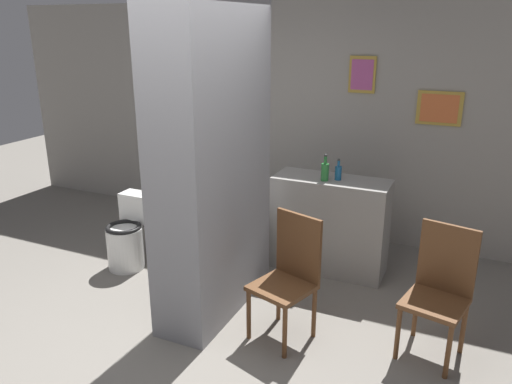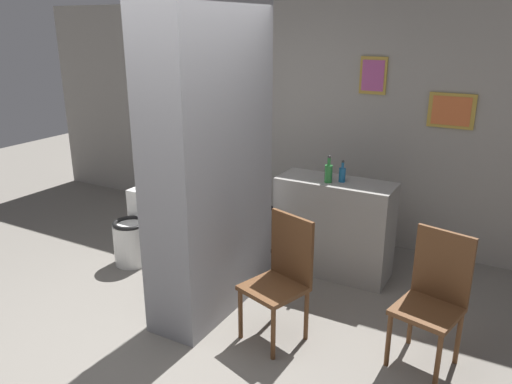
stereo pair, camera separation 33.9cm
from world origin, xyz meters
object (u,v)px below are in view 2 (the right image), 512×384
Objects in this scene: toilet at (135,233)px; chair_by_doorway at (433,295)px; bicycle at (223,218)px; chair_near_pillar at (282,274)px; bottle_tall at (329,173)px.

chair_by_doorway is at bearing -3.77° from toilet.
toilet is at bearing -127.28° from bicycle.
chair_near_pillar is (1.90, -0.44, 0.22)m from toilet.
bottle_tall is at bearing -4.02° from bicycle.
chair_near_pillar is at bearing -85.86° from bottle_tall.
bicycle is 5.87× the size of bottle_tall.
toilet is at bearing -175.12° from chair_near_pillar.
toilet is 0.48× the size of bicycle.
bicycle is at bearing 52.72° from toilet.
bottle_tall is at bearing 20.66° from toilet.
bottle_tall reaches higher than bicycle.
bottle_tall reaches higher than chair_near_pillar.
bicycle is (0.59, 0.77, 0.00)m from toilet.
toilet is 0.73× the size of chair_by_doorway.
chair_near_pillar is 1.80m from bicycle.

